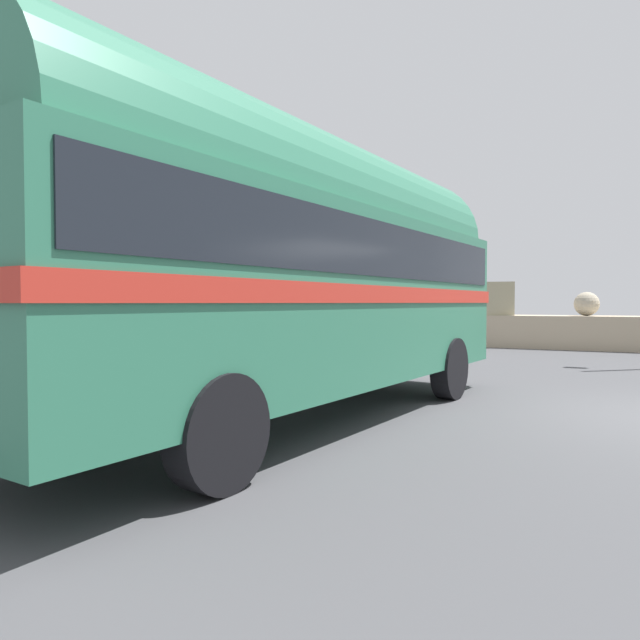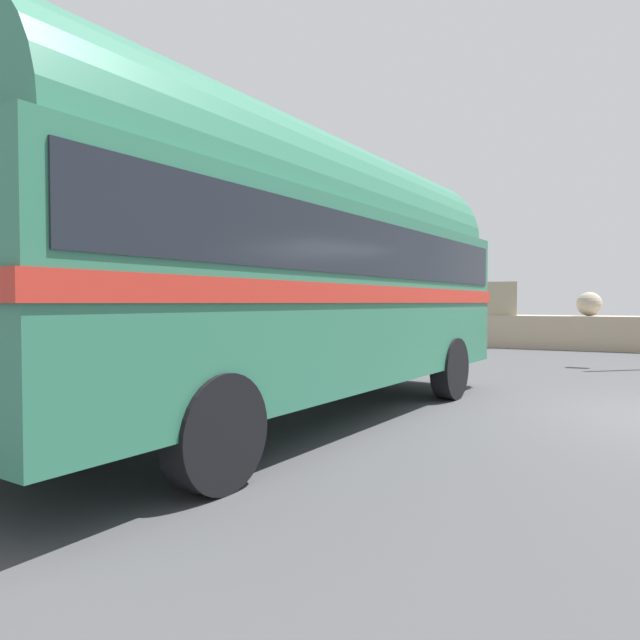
% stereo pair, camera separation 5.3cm
% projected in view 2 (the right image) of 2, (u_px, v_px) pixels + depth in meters
% --- Properties ---
extents(vintage_coach, '(3.36, 8.80, 3.70)m').
position_uv_depth(vintage_coach, '(295.00, 262.00, 7.22)').
color(vintage_coach, black).
rests_on(vintage_coach, ground).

